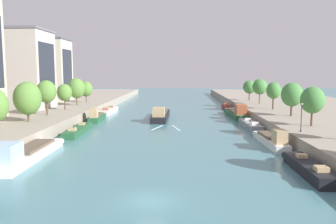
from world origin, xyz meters
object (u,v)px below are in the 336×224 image
(moored_boat_left_lone, at_px, (97,117))
(tree_left_second, at_px, (86,89))
(moored_boat_right_downstream, at_px, (308,168))
(moored_boat_right_upstream, at_px, (237,113))
(tree_right_nearest, at_px, (249,87))
(tree_right_by_lamp, at_px, (260,87))
(tree_left_by_lamp, at_px, (27,98))
(tree_right_second, at_px, (313,100))
(barge_midriver, at_px, (161,115))
(moored_boat_left_far, at_px, (25,153))
(moored_boat_right_far, at_px, (226,107))
(moored_boat_left_gap_after, at_px, (78,130))
(lamppost_right_bank, at_px, (301,116))
(tree_left_nearest, at_px, (76,88))
(tree_left_end_of_row, at_px, (65,93))
(tree_right_end_of_row, at_px, (274,91))
(moored_boat_right_second, at_px, (271,139))
(tree_right_midway, at_px, (292,95))
(moored_boat_right_lone, at_px, (250,124))
(moored_boat_left_downstream, at_px, (109,111))
(tree_left_distant, at_px, (46,92))

(moored_boat_left_lone, xyz_separation_m, tree_left_second, (-8.39, 22.24, 4.94))
(moored_boat_right_downstream, xyz_separation_m, moored_boat_right_upstream, (0.01, 45.22, 0.36))
(tree_right_nearest, bearing_deg, moored_boat_right_upstream, -108.85)
(tree_right_by_lamp, relative_size, tree_right_nearest, 1.10)
(tree_left_by_lamp, bearing_deg, tree_right_second, -3.94)
(barge_midriver, relative_size, moored_boat_left_far, 1.02)
(barge_midriver, bearing_deg, moored_boat_right_far, 51.16)
(moored_boat_right_upstream, distance_m, tree_right_by_lamp, 14.01)
(moored_boat_left_gap_after, bearing_deg, tree_right_nearest, 48.50)
(tree_right_nearest, xyz_separation_m, lamppost_right_bank, (-3.45, -53.11, -1.76))
(moored_boat_left_gap_after, height_order, tree_left_by_lamp, tree_left_by_lamp)
(moored_boat_left_lone, relative_size, tree_left_nearest, 1.50)
(moored_boat_left_lone, bearing_deg, tree_left_second, 110.68)
(moored_boat_right_downstream, bearing_deg, moored_boat_right_far, 90.08)
(barge_midriver, distance_m, tree_left_end_of_row, 22.15)
(tree_right_end_of_row, bearing_deg, moored_boat_right_second, -105.53)
(barge_midriver, height_order, tree_left_end_of_row, tree_left_end_of_row)
(tree_right_midway, distance_m, tree_right_nearest, 35.51)
(tree_left_end_of_row, bearing_deg, tree_right_midway, -10.70)
(moored_boat_right_lone, bearing_deg, moored_boat_right_second, -91.03)
(tree_left_by_lamp, height_order, tree_right_end_of_row, tree_left_by_lamp)
(barge_midriver, height_order, tree_left_nearest, tree_left_nearest)
(tree_left_nearest, height_order, tree_right_midway, tree_left_nearest)
(moored_boat_left_lone, bearing_deg, moored_boat_right_second, -36.71)
(moored_boat_left_downstream, bearing_deg, tree_right_end_of_row, -12.68)
(moored_boat_left_far, xyz_separation_m, moored_boat_right_upstream, (32.29, 40.86, 0.11))
(moored_boat_left_gap_after, distance_m, tree_left_distant, 13.35)
(moored_boat_right_upstream, relative_size, tree_left_by_lamp, 2.43)
(moored_boat_right_second, xyz_separation_m, tree_left_by_lamp, (-39.56, 7.86, 5.33))
(moored_boat_right_second, distance_m, tree_right_end_of_row, 30.40)
(moored_boat_left_gap_after, relative_size, moored_boat_left_downstream, 0.96)
(barge_midriver, xyz_separation_m, moored_boat_right_second, (17.74, -26.72, -0.13))
(barge_midriver, relative_size, moored_boat_right_upstream, 1.02)
(moored_boat_right_second, relative_size, tree_left_distant, 1.86)
(barge_midriver, distance_m, tree_right_nearest, 36.37)
(moored_boat_left_lone, bearing_deg, moored_boat_right_lone, -12.84)
(barge_midriver, height_order, tree_left_second, tree_left_second)
(moored_boat_right_downstream, bearing_deg, moored_boat_right_lone, 89.68)
(tree_right_nearest, bearing_deg, tree_left_by_lamp, -136.47)
(moored_boat_right_upstream, distance_m, tree_left_distant, 42.80)
(tree_left_nearest, xyz_separation_m, tree_left_second, (-0.03, 9.05, -0.64))
(moored_boat_left_far, distance_m, tree_right_second, 42.47)
(moored_boat_right_far, xyz_separation_m, tree_left_distant, (-39.84, -31.86, 6.13))
(moored_boat_left_gap_after, xyz_separation_m, moored_boat_right_far, (31.27, 40.01, 0.08))
(moored_boat_right_upstream, relative_size, tree_right_midway, 2.59)
(moored_boat_right_lone, bearing_deg, tree_right_by_lamp, 73.31)
(tree_left_end_of_row, bearing_deg, moored_boat_left_far, -78.69)
(tree_left_nearest, relative_size, tree_right_by_lamp, 1.04)
(moored_boat_right_lone, xyz_separation_m, tree_left_second, (-40.17, 29.48, 5.31))
(moored_boat_right_lone, relative_size, tree_right_nearest, 2.07)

